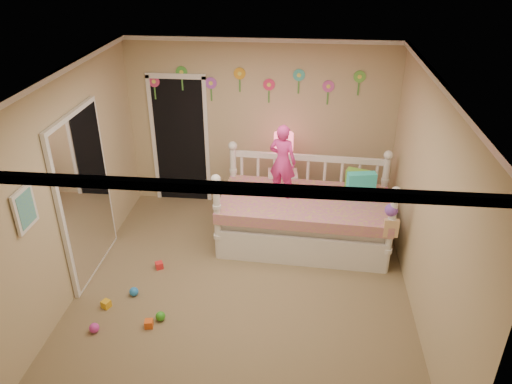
# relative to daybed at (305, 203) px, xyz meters

# --- Properties ---
(floor) EXTENTS (4.00, 4.50, 0.01)m
(floor) POSITION_rel_daybed_xyz_m (-0.71, -1.15, -0.63)
(floor) COLOR #7F684C
(floor) RESTS_ON ground
(ceiling) EXTENTS (4.00, 4.50, 0.01)m
(ceiling) POSITION_rel_daybed_xyz_m (-0.71, -1.15, 1.97)
(ceiling) COLOR white
(ceiling) RESTS_ON floor
(back_wall) EXTENTS (4.00, 0.01, 2.60)m
(back_wall) POSITION_rel_daybed_xyz_m (-0.71, 1.10, 0.67)
(back_wall) COLOR tan
(back_wall) RESTS_ON floor
(left_wall) EXTENTS (0.01, 4.50, 2.60)m
(left_wall) POSITION_rel_daybed_xyz_m (-2.71, -1.15, 0.67)
(left_wall) COLOR tan
(left_wall) RESTS_ON floor
(right_wall) EXTENTS (0.01, 4.50, 2.60)m
(right_wall) POSITION_rel_daybed_xyz_m (1.29, -1.15, 0.67)
(right_wall) COLOR tan
(right_wall) RESTS_ON floor
(crown_molding) EXTENTS (4.00, 4.50, 0.06)m
(crown_molding) POSITION_rel_daybed_xyz_m (-0.71, -1.15, 1.94)
(crown_molding) COLOR white
(crown_molding) RESTS_ON ceiling
(daybed) EXTENTS (2.38, 1.36, 1.26)m
(daybed) POSITION_rel_daybed_xyz_m (0.00, 0.00, 0.00)
(daybed) COLOR white
(daybed) RESTS_ON floor
(pillow_turquoise) EXTENTS (0.39, 0.20, 0.37)m
(pillow_turquoise) POSITION_rel_daybed_xyz_m (0.74, 0.07, 0.26)
(pillow_turquoise) COLOR #29CFB9
(pillow_turquoise) RESTS_ON daybed
(pillow_lime) EXTENTS (0.41, 0.26, 0.36)m
(pillow_lime) POSITION_rel_daybed_xyz_m (0.73, 0.17, 0.25)
(pillow_lime) COLOR #71BD39
(pillow_lime) RESTS_ON daybed
(child) EXTENTS (0.43, 0.36, 1.02)m
(child) POSITION_rel_daybed_xyz_m (-0.32, 0.05, 0.58)
(child) COLOR #E53493
(child) RESTS_ON daybed
(nightstand) EXTENTS (0.46, 0.37, 0.73)m
(nightstand) POSITION_rel_daybed_xyz_m (-0.34, 0.72, -0.27)
(nightstand) COLOR white
(nightstand) RESTS_ON floor
(table_lamp) EXTENTS (0.28, 0.28, 0.62)m
(table_lamp) POSITION_rel_daybed_xyz_m (-0.34, 0.72, 0.51)
(table_lamp) COLOR #FB2168
(table_lamp) RESTS_ON nightstand
(closet_doorway) EXTENTS (0.90, 0.04, 2.07)m
(closet_doorway) POSITION_rel_daybed_xyz_m (-1.96, 1.09, 0.41)
(closet_doorway) COLOR black
(closet_doorway) RESTS_ON back_wall
(flower_decals) EXTENTS (3.40, 0.02, 0.50)m
(flower_decals) POSITION_rel_daybed_xyz_m (-0.80, 1.09, 1.31)
(flower_decals) COLOR #B2668C
(flower_decals) RESTS_ON back_wall
(mirror_closet) EXTENTS (0.07, 1.30, 2.10)m
(mirror_closet) POSITION_rel_daybed_xyz_m (-2.67, -0.85, 0.42)
(mirror_closet) COLOR white
(mirror_closet) RESTS_ON left_wall
(wall_picture) EXTENTS (0.05, 0.34, 0.42)m
(wall_picture) POSITION_rel_daybed_xyz_m (-2.68, -2.05, 0.92)
(wall_picture) COLOR white
(wall_picture) RESTS_ON left_wall
(hanging_bag) EXTENTS (0.20, 0.16, 0.36)m
(hanging_bag) POSITION_rel_daybed_xyz_m (1.04, -0.61, 0.14)
(hanging_bag) COLOR beige
(hanging_bag) RESTS_ON daybed
(toy_scatter) EXTENTS (1.07, 1.45, 0.11)m
(toy_scatter) POSITION_rel_daybed_xyz_m (-1.92, -1.47, -0.57)
(toy_scatter) COLOR #996666
(toy_scatter) RESTS_ON floor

